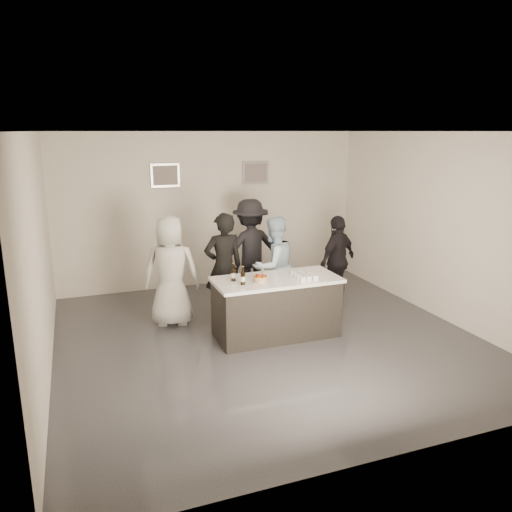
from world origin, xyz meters
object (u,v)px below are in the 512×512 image
at_px(beer_bottle_a, 233,272).
at_px(person_guest_back, 250,249).
at_px(person_guest_right, 337,260).
at_px(beer_bottle_b, 243,276).
at_px(bar_counter, 276,307).
at_px(person_main_blue, 274,266).
at_px(person_guest_left, 171,271).
at_px(person_main_black, 224,267).
at_px(cake, 261,280).

bearing_deg(beer_bottle_a, person_guest_back, 63.17).
bearing_deg(person_guest_right, beer_bottle_b, 0.53).
bearing_deg(bar_counter, beer_bottle_a, 171.92).
xyz_separation_m(person_main_blue, person_guest_left, (-1.68, 0.15, 0.05)).
distance_m(person_guest_left, person_guest_back, 1.81).
height_order(beer_bottle_a, person_main_black, person_main_black).
relative_size(beer_bottle_a, person_guest_left, 0.15).
height_order(cake, person_guest_left, person_guest_left).
relative_size(person_main_black, person_main_blue, 1.06).
distance_m(cake, person_main_blue, 1.13).
height_order(beer_bottle_a, person_guest_back, person_guest_back).
distance_m(cake, person_guest_back, 1.99).
bearing_deg(beer_bottle_b, person_main_black, 88.19).
bearing_deg(person_main_black, cake, 101.42).
xyz_separation_m(person_main_blue, person_guest_right, (1.26, 0.12, -0.04)).
bearing_deg(person_main_black, person_guest_right, 179.08).
distance_m(person_main_blue, person_guest_left, 1.68).
xyz_separation_m(bar_counter, cake, (-0.29, -0.10, 0.49)).
bearing_deg(person_guest_back, bar_counter, 79.03).
bearing_deg(person_guest_back, person_main_blue, 90.29).
relative_size(cake, person_main_black, 0.11).
distance_m(person_main_black, person_guest_left, 0.84).
bearing_deg(cake, person_guest_back, 74.62).
height_order(cake, beer_bottle_b, beer_bottle_b).
distance_m(beer_bottle_a, person_guest_left, 1.18).
distance_m(beer_bottle_a, beer_bottle_b, 0.23).
distance_m(bar_counter, person_guest_back, 1.90).
height_order(bar_counter, person_main_black, person_main_black).
height_order(bar_counter, person_main_blue, person_main_blue).
bearing_deg(person_main_blue, person_main_black, -23.24).
bearing_deg(beer_bottle_b, beer_bottle_a, 108.02).
distance_m(beer_bottle_a, person_guest_right, 2.38).
xyz_separation_m(cake, person_guest_back, (0.53, 1.92, -0.02)).
distance_m(bar_counter, beer_bottle_a, 0.87).
xyz_separation_m(bar_counter, beer_bottle_b, (-0.57, -0.13, 0.58)).
xyz_separation_m(cake, person_main_blue, (0.59, 0.95, -0.11)).
relative_size(beer_bottle_b, person_main_blue, 0.16).
bearing_deg(person_main_black, beer_bottle_a, 81.16).
xyz_separation_m(bar_counter, beer_bottle_a, (-0.64, 0.09, 0.58)).
bearing_deg(beer_bottle_b, person_guest_left, 125.46).
xyz_separation_m(bar_counter, person_guest_right, (1.56, 0.97, 0.35)).
relative_size(cake, person_guest_back, 0.11).
height_order(cake, person_guest_back, person_guest_back).
distance_m(cake, beer_bottle_a, 0.41).
height_order(person_guest_right, person_guest_back, person_guest_back).
bearing_deg(person_guest_right, person_main_black, -25.86).
height_order(beer_bottle_b, person_guest_left, person_guest_left).
relative_size(beer_bottle_b, person_guest_right, 0.16).
height_order(beer_bottle_a, person_guest_right, person_guest_right).
relative_size(cake, beer_bottle_a, 0.77).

